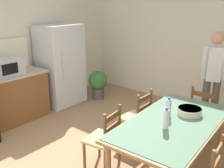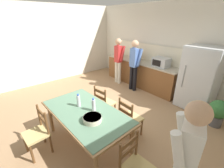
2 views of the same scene
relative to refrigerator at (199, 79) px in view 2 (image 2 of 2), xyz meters
The scene contains 20 objects.
ground_plane 2.75m from the refrigerator, 122.88° to the right, with size 8.32×8.32×0.00m, color #9E7A56.
wall_back 1.60m from the refrigerator, 161.58° to the left, with size 6.52×0.12×2.90m, color silver.
wall_left 5.19m from the refrigerator, 154.91° to the right, with size 0.12×5.20×2.90m, color silver.
kitchen_counter 2.11m from the refrigerator, behind, with size 3.06×0.66×0.93m.
counter_splashback 2.13m from the refrigerator, behind, with size 3.02×0.03×0.60m, color #EFE8CB.
refrigerator is the anchor object (origin of this frame).
microwave 1.24m from the refrigerator, behind, with size 0.50×0.39×0.30m.
paper_bag 2.30m from the refrigerator, behind, with size 0.24×0.16×0.36m, color tan.
dining_table 3.18m from the refrigerator, 103.81° to the right, with size 1.93×1.09×0.77m.
bottle_near_centre 3.25m from the refrigerator, 107.80° to the right, with size 0.07×0.07×0.27m.
bottle_off_centre 3.03m from the refrigerator, 102.77° to the right, with size 0.07×0.07×0.27m.
serving_bowl 3.18m from the refrigerator, 97.69° to the right, with size 0.32×0.32×0.09m.
chair_side_far_left 2.65m from the refrigerator, 117.74° to the right, with size 0.47×0.45×0.91m.
chair_side_near_left 4.09m from the refrigerator, 106.40° to the right, with size 0.45×0.43×0.91m.
chair_head_end 3.10m from the refrigerator, 81.06° to the right, with size 0.43×0.45×0.91m.
chair_side_far_right 2.35m from the refrigerator, 99.31° to the right, with size 0.42×0.40×0.91m.
person_at_sink 2.79m from the refrigerator, behind, with size 0.43×0.30×1.72m.
person_at_counter 1.99m from the refrigerator, 165.42° to the right, with size 0.44×0.30×1.75m.
person_by_table 3.11m from the refrigerator, 70.71° to the right, with size 0.38×0.49×1.73m.
potted_plant 0.97m from the refrigerator, 30.76° to the right, with size 0.44×0.44×0.67m.
Camera 2 is at (2.81, -2.03, 2.38)m, focal length 24.00 mm.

